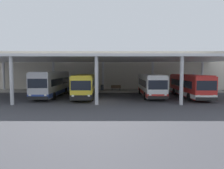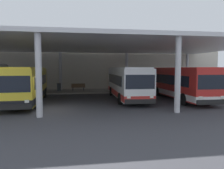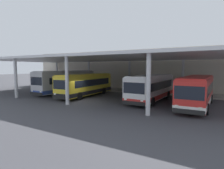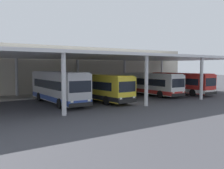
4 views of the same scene
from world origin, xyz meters
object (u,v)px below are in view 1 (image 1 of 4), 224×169
at_px(bus_middle_bay, 151,85).
at_px(bench_waiting, 116,88).
at_px(banner_sign, 193,80).
at_px(trash_bin, 102,88).
at_px(bus_nearest_bay, 52,84).
at_px(bus_second_bay, 85,86).
at_px(bus_far_bay, 190,86).

relative_size(bus_middle_bay, bench_waiting, 5.88).
bearing_deg(bench_waiting, banner_sign, -3.73).
height_order(bench_waiting, trash_bin, trash_bin).
xyz_separation_m(bus_middle_bay, trash_bin, (-7.32, 7.33, -0.98)).
distance_m(bus_nearest_bay, bus_second_bay, 4.89).
relative_size(bench_waiting, trash_bin, 1.84).
xyz_separation_m(bus_middle_bay, bench_waiting, (-4.85, 7.30, -0.99)).
distance_m(bus_nearest_bay, bus_far_bay, 19.33).
xyz_separation_m(bus_middle_bay, bus_far_bay, (5.15, -1.07, 0.00)).
relative_size(bus_nearest_bay, bus_far_bay, 1.08).
height_order(bus_second_bay, bench_waiting, bus_second_bay).
height_order(bus_second_bay, bus_middle_bay, same).
height_order(trash_bin, banner_sign, banner_sign).
xyz_separation_m(bus_second_bay, bus_middle_bay, (9.36, 1.00, 0.00)).
distance_m(bus_second_bay, trash_bin, 8.63).
bearing_deg(bus_second_bay, bus_far_bay, -0.28).
bearing_deg(bus_second_bay, banner_sign, 22.43).
height_order(bus_middle_bay, banner_sign, banner_sign).
bearing_deg(bus_nearest_bay, bus_middle_bay, -0.02).
bearing_deg(bus_nearest_bay, banner_sign, 15.74).
distance_m(trash_bin, banner_sign, 16.01).
relative_size(bus_middle_bay, trash_bin, 10.80).
bearing_deg(bus_middle_bay, bus_far_bay, -11.72).
height_order(bus_nearest_bay, bus_far_bay, bus_nearest_bay).
xyz_separation_m(bench_waiting, trash_bin, (-2.47, 0.03, 0.01)).
xyz_separation_m(bus_nearest_bay, bus_second_bay, (4.79, -1.00, -0.19)).
distance_m(bus_nearest_bay, bus_middle_bay, 14.15).
relative_size(bus_nearest_bay, banner_sign, 3.55).
bearing_deg(bus_second_bay, trash_bin, 76.19).
bearing_deg(trash_bin, bus_nearest_bay, -133.03).
distance_m(bus_middle_bay, bench_waiting, 8.82).
height_order(bus_far_bay, bench_waiting, bus_far_bay).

